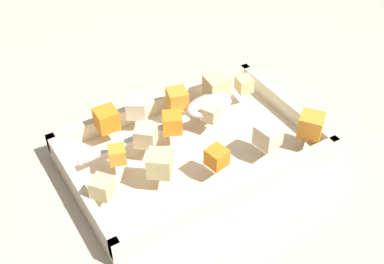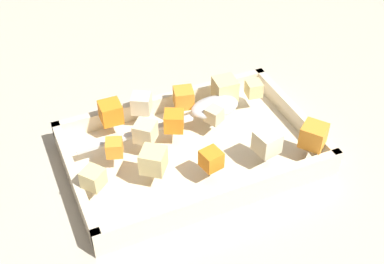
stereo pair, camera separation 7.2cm
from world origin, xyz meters
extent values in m
plane|color=#BCB29E|center=(0.00, 0.00, 0.00)|extent=(4.00, 4.00, 0.00)
cube|color=beige|center=(-0.01, 0.00, 0.01)|extent=(0.36, 0.23, 0.01)
cube|color=beige|center=(-0.01, -0.11, 0.03)|extent=(0.36, 0.01, 0.03)
cube|color=beige|center=(-0.01, 0.11, 0.03)|extent=(0.36, 0.01, 0.03)
cube|color=beige|center=(-0.18, 0.00, 0.03)|extent=(0.01, 0.23, 0.03)
cube|color=beige|center=(0.17, 0.00, 0.03)|extent=(0.01, 0.23, 0.03)
cube|color=orange|center=(0.14, -0.08, 0.06)|extent=(0.05, 0.05, 0.03)
cube|color=orange|center=(-0.10, 0.08, 0.06)|extent=(0.03, 0.03, 0.03)
cube|color=orange|center=(-0.02, 0.03, 0.06)|extent=(0.04, 0.04, 0.03)
cube|color=orange|center=(0.01, 0.07, 0.06)|extent=(0.04, 0.04, 0.03)
cube|color=orange|center=(-0.01, -0.06, 0.06)|extent=(0.03, 0.03, 0.03)
cube|color=orange|center=(-0.12, 0.01, 0.05)|extent=(0.03, 0.03, 0.02)
cube|color=beige|center=(-0.05, 0.09, 0.06)|extent=(0.04, 0.04, 0.03)
cube|color=#E0CC89|center=(-0.08, -0.04, 0.06)|extent=(0.04, 0.04, 0.03)
cube|color=#E0CC89|center=(-0.16, -0.04, 0.06)|extent=(0.04, 0.04, 0.03)
cube|color=beige|center=(0.04, 0.02, 0.05)|extent=(0.03, 0.03, 0.02)
cube|color=#E0CC89|center=(0.08, 0.07, 0.06)|extent=(0.04, 0.04, 0.03)
cube|color=beige|center=(-0.07, 0.02, 0.06)|extent=(0.04, 0.04, 0.03)
cube|color=beige|center=(0.08, -0.07, 0.06)|extent=(0.04, 0.04, 0.03)
cube|color=#E0CC89|center=(0.12, 0.05, 0.06)|extent=(0.03, 0.03, 0.02)
ellipsoid|color=silver|center=(0.05, 0.04, 0.05)|extent=(0.08, 0.05, 0.02)
cube|color=silver|center=(-0.08, 0.04, 0.05)|extent=(0.18, 0.01, 0.01)
camera|label=1|loc=(-0.29, -0.47, 0.53)|focal=47.80mm
camera|label=2|loc=(-0.23, -0.50, 0.53)|focal=47.80mm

